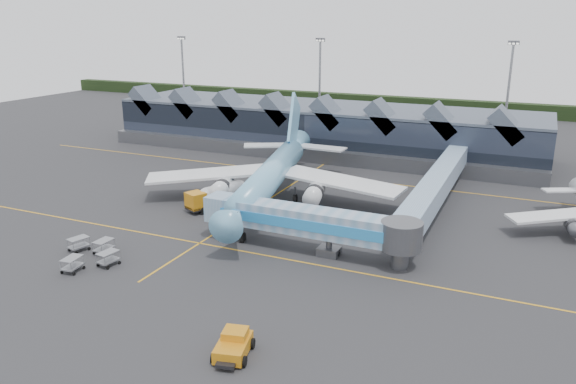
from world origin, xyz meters
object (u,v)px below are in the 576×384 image
at_px(fuel_truck, 218,195).
at_px(pushback_tug, 233,345).
at_px(jet_bridge, 320,224).
at_px(main_airliner, 273,173).

distance_m(fuel_truck, pushback_tug, 39.10).
bearing_deg(jet_bridge, main_airliner, 131.05).
bearing_deg(pushback_tug, fuel_truck, 109.62).
bearing_deg(jet_bridge, fuel_truck, 153.94).
height_order(jet_bridge, pushback_tug, jet_bridge).
bearing_deg(pushback_tug, jet_bridge, 79.71).
distance_m(main_airliner, jet_bridge, 21.49).
bearing_deg(fuel_truck, jet_bridge, -2.38).
xyz_separation_m(fuel_truck, pushback_tug, (21.21, -32.83, -1.02)).
xyz_separation_m(main_airliner, jet_bridge, (13.99, -16.31, -0.66)).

